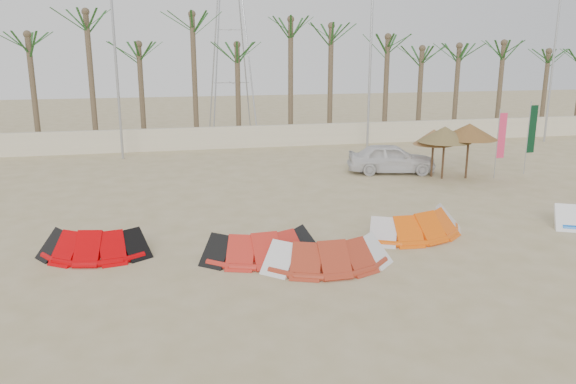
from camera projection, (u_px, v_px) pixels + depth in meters
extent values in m
plane|color=#C7B38E|center=(346.00, 311.00, 12.75)|extent=(120.00, 120.00, 0.00)
cube|color=beige|center=(229.00, 137.00, 33.37)|extent=(60.00, 0.30, 1.30)
cylinder|color=brown|center=(157.00, 92.00, 33.29)|extent=(0.32, 0.32, 6.50)
ellipsoid|color=#194719|center=(154.00, 36.00, 32.48)|extent=(4.00, 4.00, 2.40)
cylinder|color=brown|center=(319.00, 90.00, 35.43)|extent=(0.32, 0.32, 6.50)
ellipsoid|color=#194719|center=(320.00, 37.00, 34.62)|extent=(4.00, 4.00, 2.40)
cylinder|color=brown|center=(463.00, 87.00, 37.57)|extent=(0.32, 0.32, 6.50)
ellipsoid|color=#194719|center=(467.00, 37.00, 36.76)|extent=(4.00, 4.00, 2.40)
cylinder|color=brown|center=(567.00, 86.00, 39.28)|extent=(0.32, 0.32, 6.50)
ellipsoid|color=#194719|center=(573.00, 38.00, 38.47)|extent=(4.00, 4.00, 2.40)
cylinder|color=#A5A8AD|center=(115.00, 54.00, 29.00)|extent=(0.14, 0.14, 11.00)
cylinder|color=#A5A8AD|center=(370.00, 54.00, 31.99)|extent=(0.14, 0.14, 11.00)
cylinder|color=#A5A8AD|center=(554.00, 53.00, 34.55)|extent=(0.14, 0.14, 11.00)
cylinder|color=#C60004|center=(94.00, 255.00, 15.97)|extent=(2.76, 0.77, 0.20)
cube|color=black|center=(47.00, 252.00, 15.76)|extent=(0.81, 1.20, 0.40)
cube|color=black|center=(139.00, 245.00, 16.30)|extent=(0.81, 1.20, 0.40)
cylinder|color=red|center=(263.00, 256.00, 15.86)|extent=(3.05, 0.38, 0.20)
cube|color=black|center=(213.00, 254.00, 15.62)|extent=(0.67, 1.13, 0.40)
cube|color=black|center=(308.00, 246.00, 16.21)|extent=(0.67, 1.13, 0.40)
cylinder|color=#A8331D|center=(328.00, 264.00, 15.26)|extent=(3.20, 0.23, 0.20)
cube|color=white|center=(276.00, 262.00, 15.00)|extent=(0.61, 1.11, 0.40)
cube|color=white|center=(377.00, 254.00, 15.62)|extent=(0.61, 1.11, 0.40)
cylinder|color=#FF5B09|center=(417.00, 233.00, 17.81)|extent=(3.19, 1.21, 0.20)
cube|color=silver|center=(372.00, 231.00, 17.55)|extent=(0.91, 1.23, 0.40)
cube|color=silver|center=(458.00, 225.00, 18.18)|extent=(0.91, 1.23, 0.40)
cube|color=white|center=(554.00, 217.00, 18.97)|extent=(0.90, 1.23, 0.40)
cylinder|color=#4C331E|center=(443.00, 154.00, 25.42)|extent=(0.10, 0.10, 2.31)
cone|color=olive|center=(445.00, 134.00, 25.20)|extent=(2.41, 2.41, 0.70)
cylinder|color=#4C331E|center=(433.00, 154.00, 25.87)|extent=(0.10, 0.10, 2.11)
cone|color=#9C6D3F|center=(434.00, 137.00, 25.67)|extent=(1.88, 1.88, 0.70)
cylinder|color=#4C331E|center=(468.00, 152.00, 25.50)|extent=(0.10, 0.10, 2.43)
cone|color=brown|center=(469.00, 131.00, 25.26)|extent=(2.52, 2.52, 0.70)
cylinder|color=#A5A8AD|center=(497.00, 144.00, 25.42)|extent=(0.04, 0.04, 3.16)
cube|color=#F03360|center=(502.00, 136.00, 25.37)|extent=(0.42, 0.07, 2.05)
cylinder|color=#A5A8AD|center=(527.00, 138.00, 26.27)|extent=(0.04, 0.04, 3.43)
cube|color=black|center=(533.00, 129.00, 26.21)|extent=(0.42, 0.05, 2.23)
imported|color=silver|center=(391.00, 158.00, 26.75)|extent=(4.41, 2.58, 1.41)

